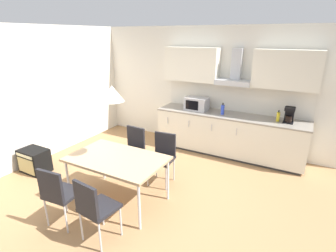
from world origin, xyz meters
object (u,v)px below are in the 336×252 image
microwave (197,104)px  bottle_blue (223,109)px  dining_table (117,160)px  chair_far_right (163,153)px  bottle_yellow (278,117)px  chair_far_left (133,146)px  chair_near_left (58,191)px  guitar_amp (35,161)px  chair_near_right (94,205)px  coffee_maker (289,115)px  pendant_lamp (112,93)px

microwave → bottle_blue: size_ratio=1.99×
dining_table → chair_far_right: (0.31, 0.83, -0.15)m
bottle_yellow → chair_far_left: size_ratio=0.25×
chair_far_right → chair_near_left: bearing=-110.7°
bottle_blue → bottle_yellow: size_ratio=1.11×
chair_far_right → guitar_amp: 2.46m
bottle_yellow → chair_near_right: bearing=-115.7°
guitar_amp → bottle_blue: bearing=41.3°
chair_far_right → chair_near_right: size_ratio=1.00×
bottle_yellow → guitar_amp: 4.67m
coffee_maker → bottle_blue: (-1.26, -0.08, -0.05)m
chair_far_right → chair_near_right: same height
bottle_blue → bottle_yellow: bottle_blue is taller
bottle_blue → chair_near_left: (-1.14, -3.25, -0.45)m
chair_near_right → pendant_lamp: pendant_lamp is taller
chair_near_left → chair_near_right: bearing=0.0°
chair_far_left → chair_far_right: (0.63, -0.00, 0.00)m
chair_far_left → guitar_amp: 1.89m
bottle_blue → chair_far_right: size_ratio=0.28×
chair_near_left → microwave: bearing=80.8°
bottle_blue → chair_far_left: size_ratio=0.28×
coffee_maker → chair_far_left: coffee_maker is taller
chair_far_right → chair_far_left: bearing=180.0°
bottle_blue → chair_far_left: 2.02m
chair_far_right → chair_near_left: size_ratio=1.00×
bottle_yellow → dining_table: 3.13m
chair_far_left → chair_near_right: 1.77m
bottle_blue → bottle_yellow: bearing=2.8°
chair_far_left → chair_far_right: bearing=-0.0°
guitar_amp → dining_table: bearing=1.0°
chair_far_left → chair_near_left: 1.65m
chair_near_right → guitar_amp: (-2.28, 0.79, -0.31)m
coffee_maker → chair_far_right: (-1.77, -1.68, -0.50)m
chair_far_left → chair_near_left: size_ratio=1.00×
pendant_lamp → chair_near_right: bearing=-69.3°
chair_near_left → guitar_amp: size_ratio=1.67×
microwave → pendant_lamp: size_ratio=1.50×
coffee_maker → pendant_lamp: 3.32m
microwave → chair_near_right: (0.09, -3.30, -0.49)m
coffee_maker → dining_table: coffee_maker is taller
chair_far_left → bottle_yellow: bearing=36.7°
chair_far_left → chair_near_left: same height
bottle_blue → dining_table: (-0.83, -2.42, -0.30)m
coffee_maker → guitar_amp: 4.85m
bottle_blue → chair_near_right: bearing=-99.0°
bottle_blue → chair_near_right: size_ratio=0.28×
bottle_blue → dining_table: size_ratio=0.17×
dining_table → chair_near_left: bearing=-110.7°
coffee_maker → bottle_yellow: size_ratio=1.38×
coffee_maker → chair_far_right: 2.49m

